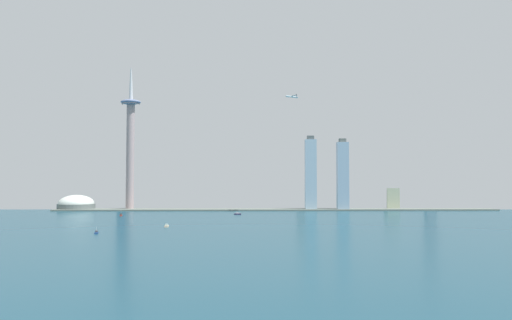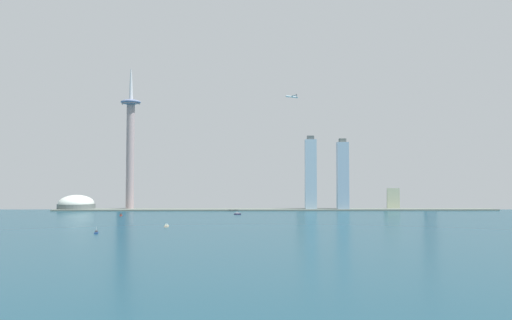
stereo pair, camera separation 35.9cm
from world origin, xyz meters
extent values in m
plane|color=#174152|center=(0.00, 0.00, 0.00)|extent=(6000.00, 6000.00, 0.00)
cube|color=slate|center=(0.00, 530.98, 1.37)|extent=(903.85, 71.16, 2.74)
cylinder|color=#A69091|center=(-305.23, 538.65, 112.94)|extent=(16.61, 16.61, 225.89)
ellipsoid|color=#6A7AA5|center=(-305.23, 538.65, 225.89)|extent=(42.27, 42.27, 10.73)
torus|color=#A69091|center=(-305.23, 538.65, 222.13)|extent=(38.07, 38.07, 2.15)
cone|color=silver|center=(-305.23, 538.65, 289.56)|extent=(8.30, 8.30, 116.61)
cylinder|color=slate|center=(-417.07, 542.22, 6.22)|extent=(76.15, 76.15, 12.45)
ellipsoid|color=silver|center=(-417.07, 542.22, 12.45)|extent=(72.35, 72.35, 36.92)
cube|color=gray|center=(357.78, 617.54, 84.74)|extent=(22.80, 16.69, 169.48)
cube|color=#5A555A|center=(357.78, 617.54, 171.54)|extent=(13.68, 10.01, 4.11)
cube|color=slate|center=(-323.88, 570.75, 89.03)|extent=(25.97, 26.96, 178.07)
cube|color=#534D64|center=(-323.88, 570.75, 181.85)|extent=(15.58, 16.18, 7.57)
cube|color=#B3BB9A|center=(247.48, 546.75, 22.51)|extent=(26.38, 25.28, 45.03)
cube|color=#614D64|center=(247.48, 546.75, 49.82)|extent=(15.83, 15.17, 9.59)
cube|color=#9C9C98|center=(66.83, 635.06, 53.34)|extent=(22.53, 15.31, 106.67)
cube|color=#97B4CE|center=(136.75, 515.09, 70.05)|extent=(23.43, 16.65, 140.09)
cube|color=#5B625D|center=(136.75, 515.09, 143.83)|extent=(14.06, 9.99, 7.48)
cube|color=#9EBCD2|center=(71.48, 521.75, 73.16)|extent=(23.56, 12.92, 146.31)
cube|color=#535B5C|center=(71.48, 521.75, 150.18)|extent=(14.14, 7.75, 7.72)
cube|color=gray|center=(-335.52, 601.20, 22.17)|extent=(18.93, 26.22, 44.35)
cube|color=#241836|center=(-77.53, 396.37, 0.89)|extent=(12.72, 6.09, 1.77)
cube|color=#A2A5B4|center=(-77.53, 396.37, 2.76)|extent=(5.76, 3.82, 1.98)
cylinder|color=silver|center=(-77.53, 396.37, 5.37)|extent=(0.24, 0.24, 3.23)
cube|color=#A72C1F|center=(-278.63, 369.31, 0.93)|extent=(5.04, 12.36, 1.86)
cube|color=#2F3D3B|center=(-278.63, 369.31, 3.21)|extent=(3.08, 5.56, 2.70)
cylinder|color=silver|center=(-278.63, 369.31, 7.84)|extent=(0.24, 0.24, 6.56)
cube|color=navy|center=(-235.03, 96.57, 0.72)|extent=(6.35, 11.51, 1.44)
cube|color=#3E3F46|center=(-235.03, 96.57, 2.41)|extent=(3.82, 5.29, 1.94)
cylinder|color=silver|center=(-235.03, 96.57, 5.55)|extent=(0.24, 0.24, 4.34)
cube|color=beige|center=(-166.53, 170.83, 1.02)|extent=(4.59, 12.28, 2.04)
cube|color=#8FAAA6|center=(-166.53, 170.83, 2.98)|extent=(3.16, 5.42, 1.87)
cylinder|color=#A9C4CF|center=(25.38, 443.53, 221.66)|extent=(24.04, 17.07, 2.83)
sphere|color=#A9C4CF|center=(14.14, 436.18, 221.66)|extent=(2.83, 2.83, 2.83)
cube|color=#A9C4CF|center=(25.38, 443.53, 222.93)|extent=(17.39, 24.24, 0.50)
cube|color=#A9C4CF|center=(34.82, 449.70, 222.08)|extent=(7.02, 9.10, 0.40)
cube|color=#2D333D|center=(34.82, 449.70, 225.57)|extent=(2.15, 1.65, 5.00)
camera|label=1|loc=(-61.18, -458.78, 61.30)|focal=33.33mm
camera|label=2|loc=(-60.82, -458.79, 61.30)|focal=33.33mm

